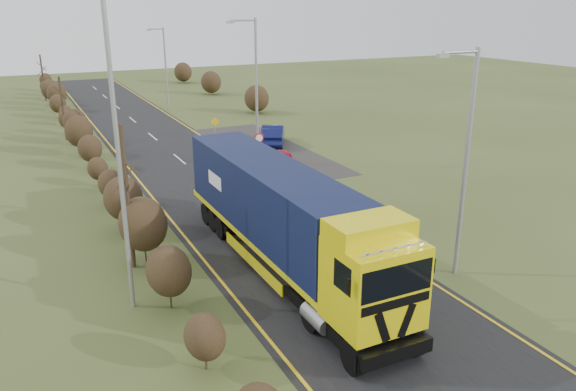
{
  "coord_description": "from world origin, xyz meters",
  "views": [
    {
      "loc": [
        -10.14,
        -17.87,
        10.36
      ],
      "look_at": [
        0.35,
        3.34,
        2.32
      ],
      "focal_mm": 35.0,
      "sensor_mm": 36.0,
      "label": 1
    }
  ],
  "objects_px": {
    "car_blue_sedan": "(273,135)",
    "streetlight_near": "(465,156)",
    "car_red_hatchback": "(280,160)",
    "lorry": "(282,214)",
    "speed_sign": "(259,144)"
  },
  "relations": [
    {
      "from": "car_blue_sedan",
      "to": "streetlight_near",
      "type": "xyz_separation_m",
      "value": [
        -2.82,
        -23.49,
        4.14
      ]
    },
    {
      "from": "speed_sign",
      "to": "car_red_hatchback",
      "type": "bearing_deg",
      "value": -48.0
    },
    {
      "from": "lorry",
      "to": "speed_sign",
      "type": "bearing_deg",
      "value": 69.88
    },
    {
      "from": "lorry",
      "to": "streetlight_near",
      "type": "xyz_separation_m",
      "value": [
        6.08,
        -3.32,
        2.46
      ]
    },
    {
      "from": "streetlight_near",
      "to": "speed_sign",
      "type": "xyz_separation_m",
      "value": [
        -0.81,
        17.82,
        -3.25
      ]
    },
    {
      "from": "car_red_hatchback",
      "to": "streetlight_near",
      "type": "xyz_separation_m",
      "value": [
        -0.18,
        -16.72,
        4.19
      ]
    },
    {
      "from": "car_red_hatchback",
      "to": "speed_sign",
      "type": "xyz_separation_m",
      "value": [
        -0.99,
        1.1,
        0.94
      ]
    },
    {
      "from": "lorry",
      "to": "car_red_hatchback",
      "type": "distance_m",
      "value": 14.89
    },
    {
      "from": "lorry",
      "to": "streetlight_near",
      "type": "distance_m",
      "value": 7.35
    },
    {
      "from": "car_blue_sedan",
      "to": "car_red_hatchback",
      "type": "bearing_deg",
      "value": 96.34
    },
    {
      "from": "car_blue_sedan",
      "to": "speed_sign",
      "type": "xyz_separation_m",
      "value": [
        -3.63,
        -5.67,
        0.88
      ]
    },
    {
      "from": "car_red_hatchback",
      "to": "speed_sign",
      "type": "distance_m",
      "value": 1.75
    },
    {
      "from": "car_red_hatchback",
      "to": "streetlight_near",
      "type": "relative_size",
      "value": 0.48
    },
    {
      "from": "lorry",
      "to": "streetlight_near",
      "type": "bearing_deg",
      "value": -28.77
    },
    {
      "from": "lorry",
      "to": "car_red_hatchback",
      "type": "xyz_separation_m",
      "value": [
        6.26,
        13.4,
        -1.73
      ]
    }
  ]
}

